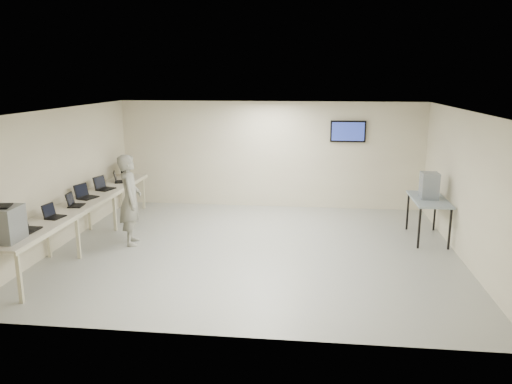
# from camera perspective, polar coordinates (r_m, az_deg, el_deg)

# --- Properties ---
(room) EXTENTS (8.01, 7.01, 2.81)m
(room) POSITION_cam_1_polar(r_m,az_deg,el_deg) (9.85, 0.10, 1.28)
(room) COLOR #9F9F9F
(room) RESTS_ON ground
(workbench) EXTENTS (0.76, 6.00, 0.90)m
(workbench) POSITION_cam_1_polar(r_m,az_deg,el_deg) (10.94, -19.14, -1.40)
(workbench) COLOR #BDB2A0
(workbench) RESTS_ON ground
(equipment_box) EXTENTS (0.48, 0.55, 0.55)m
(equipment_box) POSITION_cam_1_polar(r_m,az_deg,el_deg) (8.75, -26.83, -3.27)
(equipment_box) COLOR slate
(equipment_box) RESTS_ON workbench
(laptop_0) EXTENTS (0.34, 0.41, 0.31)m
(laptop_0) POSITION_cam_1_polar(r_m,az_deg,el_deg) (9.22, -24.92, -3.56)
(laptop_0) COLOR black
(laptop_0) RESTS_ON workbench
(laptop_1) EXTENTS (0.33, 0.37, 0.26)m
(laptop_1) POSITION_cam_1_polar(r_m,az_deg,el_deg) (9.85, -22.24, -2.36)
(laptop_1) COLOR black
(laptop_1) RESTS_ON workbench
(laptop_2) EXTENTS (0.32, 0.37, 0.27)m
(laptop_2) POSITION_cam_1_polar(r_m,az_deg,el_deg) (10.58, -20.12, -1.15)
(laptop_2) COLOR black
(laptop_2) RESTS_ON workbench
(laptop_3) EXTENTS (0.43, 0.46, 0.31)m
(laptop_3) POSITION_cam_1_polar(r_m,az_deg,el_deg) (11.18, -18.95, -0.28)
(laptop_3) COLOR black
(laptop_3) RESTS_ON workbench
(laptop_4) EXTENTS (0.42, 0.46, 0.31)m
(laptop_4) POSITION_cam_1_polar(r_m,az_deg,el_deg) (11.91, -17.07, 0.64)
(laptop_4) COLOR black
(laptop_4) RESTS_ON workbench
(laptop_5) EXTENTS (0.38, 0.41, 0.27)m
(laptop_5) POSITION_cam_1_polar(r_m,az_deg,el_deg) (12.65, -15.49, 1.41)
(laptop_5) COLOR black
(laptop_5) RESTS_ON workbench
(monitor_near) EXTENTS (0.20, 0.46, 0.45)m
(monitor_near) POSITION_cam_1_polar(r_m,az_deg,el_deg) (13.06, -14.74, 2.72)
(monitor_near) COLOR black
(monitor_near) RESTS_ON workbench
(monitor_far) EXTENTS (0.21, 0.47, 0.46)m
(monitor_far) POSITION_cam_1_polar(r_m,az_deg,el_deg) (13.28, -14.36, 2.93)
(monitor_far) COLOR black
(monitor_far) RESTS_ON workbench
(soldier) EXTENTS (0.63, 0.79, 1.89)m
(soldier) POSITION_cam_1_polar(r_m,az_deg,el_deg) (10.59, -14.18, -0.88)
(soldier) COLOR gray
(soldier) RESTS_ON ground
(side_table) EXTENTS (0.70, 1.50, 0.90)m
(side_table) POSITION_cam_1_polar(r_m,az_deg,el_deg) (11.21, 19.15, -1.06)
(side_table) COLOR gray
(side_table) RESTS_ON ground
(storage_bins) EXTENTS (0.35, 0.39, 0.56)m
(storage_bins) POSITION_cam_1_polar(r_m,az_deg,el_deg) (11.13, 19.19, 0.69)
(storage_bins) COLOR gray
(storage_bins) RESTS_ON side_table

